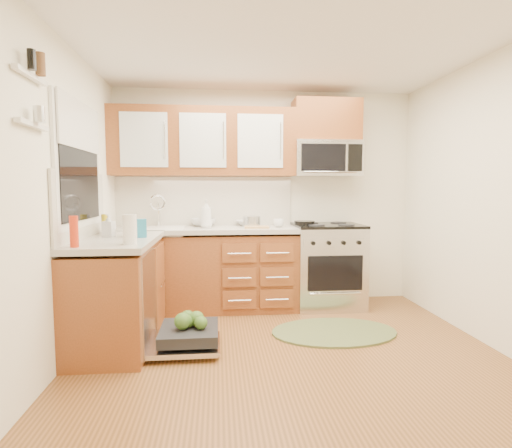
{
  "coord_description": "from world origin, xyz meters",
  "views": [
    {
      "loc": [
        -0.58,
        -3.01,
        1.35
      ],
      "look_at": [
        -0.2,
        0.85,
        1.01
      ],
      "focal_mm": 28.0,
      "sensor_mm": 36.0,
      "label": 1
    }
  ],
  "objects": [
    {
      "name": "floor",
      "position": [
        0.0,
        0.0,
        0.0
      ],
      "size": [
        3.5,
        3.5,
        0.0
      ],
      "primitive_type": "plane",
      "color": "brown",
      "rests_on": "ground"
    },
    {
      "name": "ceiling",
      "position": [
        0.0,
        0.0,
        2.5
      ],
      "size": [
        3.5,
        3.5,
        0.0
      ],
      "primitive_type": "plane",
      "rotation": [
        3.14,
        0.0,
        0.0
      ],
      "color": "white",
      "rests_on": "ground"
    },
    {
      "name": "wall_back",
      "position": [
        0.0,
        1.75,
        1.25
      ],
      "size": [
        3.5,
        0.04,
        2.5
      ],
      "primitive_type": "cube",
      "color": "white",
      "rests_on": "ground"
    },
    {
      "name": "wall_front",
      "position": [
        0.0,
        -1.75,
        1.25
      ],
      "size": [
        3.5,
        0.04,
        2.5
      ],
      "primitive_type": "cube",
      "color": "white",
      "rests_on": "ground"
    },
    {
      "name": "wall_left",
      "position": [
        -1.75,
        0.0,
        1.25
      ],
      "size": [
        0.04,
        3.5,
        2.5
      ],
      "primitive_type": "cube",
      "color": "white",
      "rests_on": "ground"
    },
    {
      "name": "wall_right",
      "position": [
        1.75,
        0.0,
        1.25
      ],
      "size": [
        0.04,
        3.5,
        2.5
      ],
      "primitive_type": "cube",
      "color": "white",
      "rests_on": "ground"
    },
    {
      "name": "base_cabinet_back",
      "position": [
        -0.73,
        1.45,
        0.42
      ],
      "size": [
        2.05,
        0.6,
        0.85
      ],
      "primitive_type": "cube",
      "color": "brown",
      "rests_on": "ground"
    },
    {
      "name": "base_cabinet_left",
      "position": [
        -1.45,
        0.52,
        0.42
      ],
      "size": [
        0.6,
        1.25,
        0.85
      ],
      "primitive_type": "cube",
      "color": "brown",
      "rests_on": "ground"
    },
    {
      "name": "countertop_back",
      "position": [
        -0.72,
        1.44,
        0.9
      ],
      "size": [
        2.07,
        0.64,
        0.05
      ],
      "primitive_type": "cube",
      "color": "#BCB5AC",
      "rests_on": "base_cabinet_back"
    },
    {
      "name": "countertop_left",
      "position": [
        -1.44,
        0.53,
        0.9
      ],
      "size": [
        0.64,
        1.27,
        0.05
      ],
      "primitive_type": "cube",
      "color": "#BCB5AC",
      "rests_on": "base_cabinet_left"
    },
    {
      "name": "backsplash_back",
      "position": [
        -0.73,
        1.74,
        1.21
      ],
      "size": [
        2.05,
        0.02,
        0.57
      ],
      "primitive_type": "cube",
      "color": "beige",
      "rests_on": "ground"
    },
    {
      "name": "backsplash_left",
      "position": [
        -1.74,
        0.52,
        1.21
      ],
      "size": [
        0.02,
        1.25,
        0.57
      ],
      "primitive_type": "cube",
      "color": "beige",
      "rests_on": "ground"
    },
    {
      "name": "upper_cabinets",
      "position": [
        -0.73,
        1.57,
        1.88
      ],
      "size": [
        2.05,
        0.35,
        0.75
      ],
      "primitive_type": null,
      "color": "brown",
      "rests_on": "ground"
    },
    {
      "name": "cabinet_over_mw",
      "position": [
        0.68,
        1.57,
        2.13
      ],
      "size": [
        0.76,
        0.35,
        0.47
      ],
      "primitive_type": "cube",
      "color": "brown",
      "rests_on": "ground"
    },
    {
      "name": "range",
      "position": [
        0.68,
        1.43,
        0.47
      ],
      "size": [
        0.76,
        0.64,
        0.95
      ],
      "primitive_type": null,
      "color": "silver",
      "rests_on": "ground"
    },
    {
      "name": "microwave",
      "position": [
        0.68,
        1.55,
        1.7
      ],
      "size": [
        0.76,
        0.38,
        0.4
      ],
      "primitive_type": null,
      "color": "silver",
      "rests_on": "ground"
    },
    {
      "name": "sink",
      "position": [
        -1.25,
        1.42,
        0.8
      ],
      "size": [
        0.62,
        0.5,
        0.26
      ],
      "primitive_type": null,
      "color": "white",
      "rests_on": "ground"
    },
    {
      "name": "dishwasher",
      "position": [
        -0.86,
        0.3,
        0.1
      ],
      "size": [
        0.7,
        0.6,
        0.2
      ],
      "primitive_type": null,
      "color": "silver",
      "rests_on": "ground"
    },
    {
      "name": "window",
      "position": [
        -1.74,
        0.5,
        1.55
      ],
      "size": [
        0.03,
        1.05,
        1.05
      ],
      "primitive_type": null,
      "color": "white",
      "rests_on": "ground"
    },
    {
      "name": "window_blind",
      "position": [
        -1.71,
        0.5,
        1.88
      ],
      "size": [
        0.02,
        0.96,
        0.4
      ],
      "primitive_type": "cube",
      "color": "white",
      "rests_on": "ground"
    },
    {
      "name": "shelf_upper",
      "position": [
        -1.72,
        -0.35,
        2.05
      ],
      "size": [
        0.04,
        0.4,
        0.03
      ],
      "primitive_type": "cube",
      "color": "white",
      "rests_on": "ground"
    },
    {
      "name": "shelf_lower",
      "position": [
        -1.72,
        -0.35,
        1.75
      ],
      "size": [
        0.04,
        0.4,
        0.03
      ],
      "primitive_type": "cube",
      "color": "white",
      "rests_on": "ground"
    },
    {
      "name": "rug",
      "position": [
        0.51,
        0.55,
        0.01
      ],
      "size": [
        1.25,
        0.88,
        0.02
      ],
      "primitive_type": null,
      "rotation": [
        0.0,
        0.0,
        0.09
      ],
      "color": "#5A693C",
      "rests_on": "ground"
    },
    {
      "name": "skillet",
      "position": [
        0.4,
        1.39,
        0.97
      ],
      "size": [
        0.24,
        0.24,
        0.04
      ],
      "primitive_type": "cylinder",
      "rotation": [
        0.0,
        0.0,
        0.04
      ],
      "color": "black",
      "rests_on": "range"
    },
    {
      "name": "stock_pot",
      "position": [
        -0.19,
        1.48,
        0.99
      ],
      "size": [
        0.22,
        0.22,
        0.12
      ],
      "primitive_type": "cylinder",
      "rotation": [
        0.0,
        0.0,
        -0.08
      ],
      "color": "silver",
      "rests_on": "countertop_back"
    },
    {
      "name": "cutting_board",
      "position": [
        -0.15,
        1.32,
        0.93
      ],
      "size": [
        0.28,
        0.19,
        0.02
      ],
      "primitive_type": "cube",
      "rotation": [
        0.0,
        0.0,
        -0.06
      ],
      "color": "#AE824F",
      "rests_on": "countertop_back"
    },
    {
      "name": "canister",
      "position": [
        -0.69,
        1.65,
        1.0
      ],
      "size": [
        0.11,
        0.11,
        0.15
      ],
      "primitive_type": "cylinder",
      "rotation": [
        0.0,
        0.0,
        -0.25
      ],
      "color": "silver",
      "rests_on": "countertop_back"
    },
    {
      "name": "paper_towel_roll",
      "position": [
        -1.25,
        0.13,
        1.04
      ],
      "size": [
        0.12,
        0.12,
        0.23
      ],
      "primitive_type": "cylinder",
      "rotation": [
        0.0,
        0.0,
        0.2
      ],
      "color": "white",
      "rests_on": "countertop_left"
    },
    {
      "name": "mustard_bottle",
      "position": [
        -1.62,
        0.81,
        1.02
      ],
      "size": [
        0.08,
        0.08,
        0.19
      ],
      "primitive_type": "cylinder",
      "rotation": [
        0.0,
        0.0,
        0.29
      ],
      "color": "gold",
      "rests_on": "countertop_left"
    },
    {
      "name": "red_bottle",
      "position": [
        -1.62,
        0.0,
        1.04
      ],
      "size": [
        0.08,
        0.08,
        0.23
      ],
      "primitive_type": "cylinder",
      "rotation": [
        0.0,
        0.0,
        0.32
      ],
      "color": "red",
      "rests_on": "countertop_left"
    },
    {
      "name": "wooden_box",
      "position": [
        -1.34,
        0.64,
        0.99
      ],
      "size": [
        0.15,
        0.13,
        0.13
      ],
      "primitive_type": "cube",
      "rotation": [
        0.0,
        0.0,
        -0.29
      ],
      "color": "brown",
      "rests_on": "countertop_left"
    },
    {
      "name": "blue_carton",
      "position": [
        -1.25,
        0.57,
        1.01
      ],
      "size": [
        0.11,
        0.08,
        0.16
      ],
      "primitive_type": "cube",
      "rotation": [
        0.0,
        0.0,
        0.16
      ],
      "color": "teal",
      "rests_on": "countertop_left"
    },
    {
      "name": "bowl_a",
      "position": [
        -0.23,
        1.6,
        0.96
      ],
      "size": [
        0.34,
        0.34,
        0.07
      ],
      "primitive_type": "imported",
      "rotation": [
        0.0,
        0.0,
        0.33
      ],
      "color": "#999999",
      "rests_on": "countertop_back"
    },
    {
      "name": "bowl_b",
      "position": [
        -0.74,
        1.6,
        0.97
      ],
      "size": [
        0.37,
        0.37,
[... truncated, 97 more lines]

